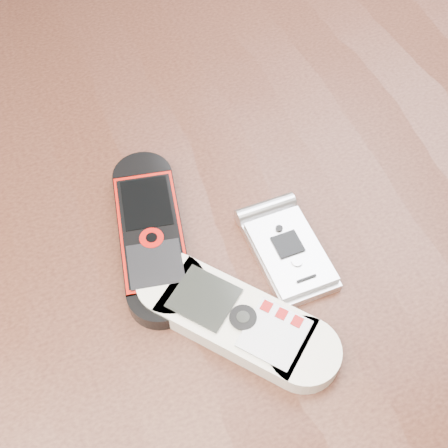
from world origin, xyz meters
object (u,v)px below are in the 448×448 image
Objects in this scene: nokia_black_red at (151,233)px; nokia_white at (235,319)px; table at (219,292)px; motorola_razr at (289,251)px.

nokia_white is at bearing -59.53° from nokia_black_red.
nokia_black_red is at bearing 164.71° from table.
nokia_black_red reaches higher than table.
nokia_white reaches higher than table.
table is 0.13m from motorola_razr.
motorola_razr is (0.04, -0.04, 0.11)m from table.
motorola_razr is at bearing -6.30° from nokia_white.
table is 7.14× the size of nokia_white.
nokia_white reaches higher than motorola_razr.
nokia_white is (-0.02, -0.08, 0.11)m from table.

